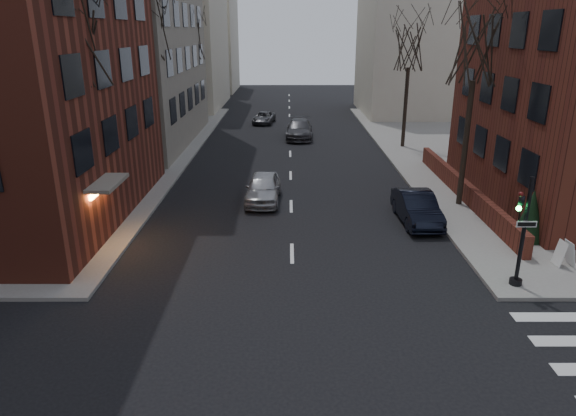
{
  "coord_description": "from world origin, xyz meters",
  "views": [
    {
      "loc": [
        -0.17,
        -7.48,
        8.8
      ],
      "look_at": [
        -0.17,
        11.99,
        2.0
      ],
      "focal_mm": 32.0,
      "sensor_mm": 36.0,
      "label": 1
    }
  ],
  "objects_px": {
    "car_lane_silver": "(263,188)",
    "car_lane_gray": "(299,129)",
    "streetlamp_near": "(148,114)",
    "traffic_signal": "(521,239)",
    "tree_right_a": "(477,46)",
    "tree_left_a": "(71,38)",
    "streetlamp_far": "(203,80)",
    "tree_left_b": "(148,27)",
    "sandwich_board": "(565,253)",
    "tree_right_b": "(410,47)",
    "car_lane_far": "(264,118)",
    "evergreen_shrub": "(531,215)",
    "tree_left_c": "(190,38)",
    "parked_sedan": "(417,208)"
  },
  "relations": [
    {
      "from": "tree_left_b",
      "to": "car_lane_silver",
      "type": "relative_size",
      "value": 2.43
    },
    {
      "from": "tree_left_a",
      "to": "tree_left_b",
      "type": "distance_m",
      "value": 12.01
    },
    {
      "from": "traffic_signal",
      "to": "car_lane_silver",
      "type": "height_order",
      "value": "traffic_signal"
    },
    {
      "from": "tree_right_a",
      "to": "tree_left_b",
      "type": "bearing_deg",
      "value": 155.56
    },
    {
      "from": "traffic_signal",
      "to": "streetlamp_near",
      "type": "height_order",
      "value": "streetlamp_near"
    },
    {
      "from": "car_lane_gray",
      "to": "tree_right_a",
      "type": "bearing_deg",
      "value": -63.21
    },
    {
      "from": "tree_left_a",
      "to": "traffic_signal",
      "type": "bearing_deg",
      "value": -16.65
    },
    {
      "from": "tree_right_b",
      "to": "tree_left_b",
      "type": "bearing_deg",
      "value": -161.18
    },
    {
      "from": "tree_left_a",
      "to": "streetlamp_far",
      "type": "xyz_separation_m",
      "value": [
        0.6,
        28.0,
        -4.23
      ]
    },
    {
      "from": "car_lane_silver",
      "to": "sandwich_board",
      "type": "relative_size",
      "value": 4.44
    },
    {
      "from": "car_lane_gray",
      "to": "car_lane_far",
      "type": "bearing_deg",
      "value": 117.18
    },
    {
      "from": "streetlamp_near",
      "to": "evergreen_shrub",
      "type": "distance_m",
      "value": 20.68
    },
    {
      "from": "evergreen_shrub",
      "to": "tree_right_a",
      "type": "bearing_deg",
      "value": 106.88
    },
    {
      "from": "tree_left_c",
      "to": "streetlamp_far",
      "type": "xyz_separation_m",
      "value": [
        0.6,
        2.0,
        -3.79
      ]
    },
    {
      "from": "parked_sedan",
      "to": "car_lane_silver",
      "type": "xyz_separation_m",
      "value": [
        -7.49,
        3.18,
        0.02
      ]
    },
    {
      "from": "tree_left_c",
      "to": "parked_sedan",
      "type": "xyz_separation_m",
      "value": [
        14.8,
        -24.34,
        -7.29
      ]
    },
    {
      "from": "tree_left_c",
      "to": "tree_right_b",
      "type": "xyz_separation_m",
      "value": [
        17.6,
        -8.0,
        -0.44
      ]
    },
    {
      "from": "traffic_signal",
      "to": "tree_right_b",
      "type": "xyz_separation_m",
      "value": [
        0.86,
        23.01,
        5.68
      ]
    },
    {
      "from": "tree_left_a",
      "to": "evergreen_shrub",
      "type": "height_order",
      "value": "tree_left_a"
    },
    {
      "from": "streetlamp_near",
      "to": "traffic_signal",
      "type": "bearing_deg",
      "value": -38.87
    },
    {
      "from": "streetlamp_near",
      "to": "parked_sedan",
      "type": "height_order",
      "value": "streetlamp_near"
    },
    {
      "from": "car_lane_gray",
      "to": "sandwich_board",
      "type": "distance_m",
      "value": 27.03
    },
    {
      "from": "tree_left_a",
      "to": "car_lane_far",
      "type": "height_order",
      "value": "tree_left_a"
    },
    {
      "from": "car_lane_far",
      "to": "tree_right_a",
      "type": "bearing_deg",
      "value": -58.42
    },
    {
      "from": "tree_right_a",
      "to": "tree_right_b",
      "type": "xyz_separation_m",
      "value": [
        0.0,
        14.0,
        -0.44
      ]
    },
    {
      "from": "tree_left_a",
      "to": "tree_right_b",
      "type": "bearing_deg",
      "value": 45.64
    },
    {
      "from": "tree_left_c",
      "to": "streetlamp_near",
      "type": "bearing_deg",
      "value": -88.09
    },
    {
      "from": "car_lane_gray",
      "to": "car_lane_far",
      "type": "xyz_separation_m",
      "value": [
        -3.35,
        7.31,
        -0.22
      ]
    },
    {
      "from": "car_lane_gray",
      "to": "sandwich_board",
      "type": "xyz_separation_m",
      "value": [
        9.7,
        -25.23,
        -0.12
      ]
    },
    {
      "from": "car_lane_silver",
      "to": "car_lane_gray",
      "type": "bearing_deg",
      "value": 84.3
    },
    {
      "from": "traffic_signal",
      "to": "parked_sedan",
      "type": "relative_size",
      "value": 0.89
    },
    {
      "from": "streetlamp_far",
      "to": "evergreen_shrub",
      "type": "bearing_deg",
      "value": -57.36
    },
    {
      "from": "car_lane_silver",
      "to": "evergreen_shrub",
      "type": "relative_size",
      "value": 1.97
    },
    {
      "from": "tree_left_b",
      "to": "tree_left_c",
      "type": "height_order",
      "value": "tree_left_b"
    },
    {
      "from": "tree_right_a",
      "to": "tree_right_b",
      "type": "bearing_deg",
      "value": 90.0
    },
    {
      "from": "tree_right_b",
      "to": "car_lane_gray",
      "type": "xyz_separation_m",
      "value": [
        -8.0,
        3.8,
        -6.81
      ]
    },
    {
      "from": "tree_left_a",
      "to": "streetlamp_near",
      "type": "xyz_separation_m",
      "value": [
        0.6,
        8.0,
        -4.23
      ]
    },
    {
      "from": "tree_right_a",
      "to": "car_lane_gray",
      "type": "bearing_deg",
      "value": 114.2
    },
    {
      "from": "tree_right_b",
      "to": "streetlamp_near",
      "type": "bearing_deg",
      "value": -149.53
    },
    {
      "from": "sandwich_board",
      "to": "traffic_signal",
      "type": "bearing_deg",
      "value": -151.28
    },
    {
      "from": "tree_left_b",
      "to": "car_lane_far",
      "type": "height_order",
      "value": "tree_left_b"
    },
    {
      "from": "tree_left_c",
      "to": "tree_right_a",
      "type": "relative_size",
      "value": 1.0
    },
    {
      "from": "tree_left_c",
      "to": "car_lane_far",
      "type": "relative_size",
      "value": 2.42
    },
    {
      "from": "tree_left_a",
      "to": "car_lane_far",
      "type": "bearing_deg",
      "value": 77.87
    },
    {
      "from": "tree_left_b",
      "to": "tree_right_a",
      "type": "height_order",
      "value": "tree_left_b"
    },
    {
      "from": "traffic_signal",
      "to": "sandwich_board",
      "type": "height_order",
      "value": "traffic_signal"
    },
    {
      "from": "car_lane_silver",
      "to": "car_lane_far",
      "type": "xyz_separation_m",
      "value": [
        -1.05,
        24.27,
        -0.2
      ]
    },
    {
      "from": "tree_left_a",
      "to": "car_lane_far",
      "type": "xyz_separation_m",
      "value": [
        6.25,
        29.11,
        -7.91
      ]
    },
    {
      "from": "streetlamp_far",
      "to": "sandwich_board",
      "type": "relative_size",
      "value": 6.28
    },
    {
      "from": "parked_sedan",
      "to": "car_lane_gray",
      "type": "height_order",
      "value": "car_lane_gray"
    }
  ]
}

